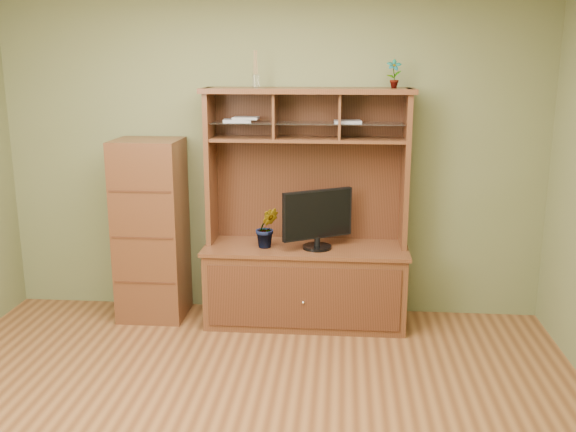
# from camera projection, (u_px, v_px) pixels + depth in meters

# --- Properties ---
(room) EXTENTS (4.54, 4.04, 2.74)m
(room) POSITION_uv_depth(u_px,v_px,m) (229.00, 208.00, 3.38)
(room) COLOR brown
(room) RESTS_ON ground
(media_hutch) EXTENTS (1.66, 0.61, 1.90)m
(media_hutch) POSITION_uv_depth(u_px,v_px,m) (306.00, 260.00, 5.22)
(media_hutch) COLOR #4E2C16
(media_hutch) RESTS_ON room
(monitor) EXTENTS (0.54, 0.35, 0.47)m
(monitor) POSITION_uv_depth(u_px,v_px,m) (317.00, 218.00, 5.05)
(monitor) COLOR black
(monitor) RESTS_ON media_hutch
(orchid_plant) EXTENTS (0.21, 0.18, 0.33)m
(orchid_plant) POSITION_uv_depth(u_px,v_px,m) (267.00, 227.00, 5.10)
(orchid_plant) COLOR #2E5B1F
(orchid_plant) RESTS_ON media_hutch
(top_plant) EXTENTS (0.12, 0.08, 0.22)m
(top_plant) POSITION_uv_depth(u_px,v_px,m) (394.00, 74.00, 4.89)
(top_plant) COLOR #3C6924
(top_plant) RESTS_ON media_hutch
(reed_diffuser) EXTENTS (0.06, 0.06, 0.28)m
(reed_diffuser) POSITION_uv_depth(u_px,v_px,m) (256.00, 73.00, 4.98)
(reed_diffuser) COLOR silver
(reed_diffuser) RESTS_ON media_hutch
(magazines) EXTENTS (1.10, 0.19, 0.04)m
(magazines) POSITION_uv_depth(u_px,v_px,m) (276.00, 120.00, 5.05)
(magazines) COLOR #A6A6AB
(magazines) RESTS_ON media_hutch
(side_cabinet) EXTENTS (0.53, 0.49, 1.49)m
(side_cabinet) POSITION_uv_depth(u_px,v_px,m) (151.00, 230.00, 5.29)
(side_cabinet) COLOR #4E2C16
(side_cabinet) RESTS_ON room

